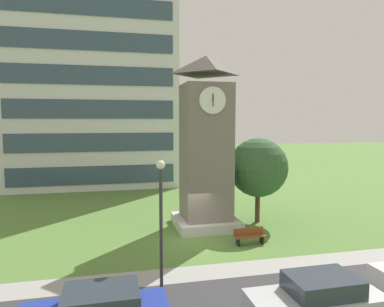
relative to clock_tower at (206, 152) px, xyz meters
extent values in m
plane|color=#567F38|center=(-1.35, -2.54, -4.90)|extent=(160.00, 160.00, 0.00)
cube|color=#9E9E99|center=(-1.35, -6.76, -4.90)|extent=(120.00, 1.60, 0.01)
cube|color=silver|center=(-7.70, 20.99, 7.90)|extent=(17.17, 14.86, 25.60)
cube|color=#384C60|center=(-7.70, 13.51, -3.30)|extent=(15.80, 0.10, 1.80)
cube|color=#384C60|center=(-7.70, 13.51, -0.10)|extent=(15.80, 0.10, 1.80)
cube|color=#384C60|center=(-7.70, 13.51, 3.10)|extent=(15.80, 0.10, 1.80)
cube|color=#384C60|center=(-7.70, 13.51, 6.30)|extent=(15.80, 0.10, 1.80)
cube|color=#384C60|center=(-7.70, 13.51, 9.50)|extent=(15.80, 0.10, 1.80)
cube|color=#384C60|center=(-7.70, 13.51, 12.70)|extent=(15.80, 0.10, 1.80)
cube|color=slate|center=(0.00, 0.00, -0.32)|extent=(2.92, 2.92, 9.17)
cube|color=beige|center=(0.00, 0.00, -4.60)|extent=(3.94, 3.94, 0.60)
pyramid|color=#5D5751|center=(0.00, 0.00, 5.44)|extent=(3.21, 3.21, 1.18)
cylinder|color=white|center=(0.00, -1.51, 3.16)|extent=(1.61, 0.12, 1.61)
cylinder|color=white|center=(1.51, 0.00, 3.16)|extent=(0.12, 1.61, 1.61)
cube|color=black|center=(0.00, -1.58, 3.31)|extent=(0.06, 0.09, 0.48)
cube|color=black|center=(0.00, -1.59, 3.16)|extent=(0.03, 0.06, 0.72)
cube|color=brown|center=(1.55, -3.78, -4.45)|extent=(1.82, 0.55, 0.06)
cube|color=brown|center=(1.54, -3.56, -4.22)|extent=(1.80, 0.12, 0.40)
cube|color=black|center=(0.83, -3.81, -4.68)|extent=(0.10, 0.43, 0.45)
cube|color=black|center=(2.27, -3.75, -4.68)|extent=(0.10, 0.43, 0.45)
cylinder|color=#333338|center=(-3.97, -7.82, -2.44)|extent=(0.14, 0.14, 4.92)
sphere|color=#F2EFCC|center=(-3.97, -7.82, 0.20)|extent=(0.36, 0.36, 0.36)
cylinder|color=#513823|center=(3.71, 0.23, -3.73)|extent=(0.32, 0.32, 2.36)
sphere|color=#325A30|center=(3.71, 0.23, -1.16)|extent=(3.97, 3.97, 3.97)
cube|color=#2D3842|center=(-6.25, -10.89, -3.51)|extent=(2.31, 1.68, 0.60)
cube|color=silver|center=(0.71, -11.57, -4.19)|extent=(4.58, 1.90, 0.76)
cube|color=#2D3842|center=(0.93, -11.57, -3.51)|extent=(2.29, 1.66, 0.60)
cylinder|color=black|center=(-0.71, -10.66, -4.57)|extent=(0.66, 0.22, 0.66)
cylinder|color=black|center=(2.12, -10.64, -4.57)|extent=(0.66, 0.22, 0.66)
cylinder|color=black|center=(5.02, -9.74, -4.57)|extent=(0.66, 0.22, 0.66)
camera|label=1|loc=(-5.81, -21.59, 1.92)|focal=32.83mm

